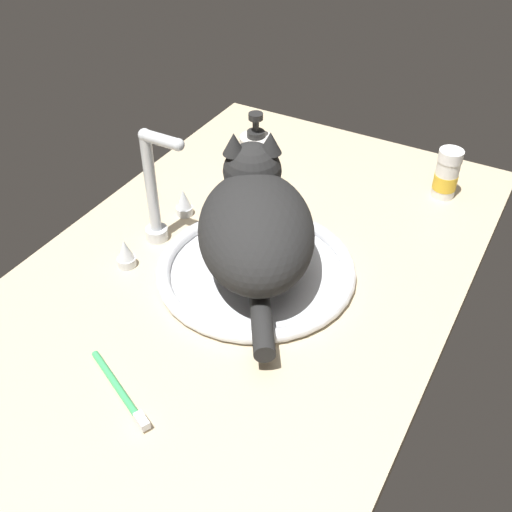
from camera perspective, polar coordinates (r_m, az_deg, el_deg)
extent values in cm
cube|color=#CCB793|center=(105.05, -2.04, -3.01)|extent=(117.49, 69.67, 3.00)
torus|color=white|center=(104.72, 0.00, -1.21)|extent=(33.73, 33.73, 2.31)
cylinder|color=white|center=(105.27, 0.00, -1.56)|extent=(30.27, 30.27, 0.60)
cylinder|color=silver|center=(114.00, -9.08, 2.07)|extent=(4.00, 4.00, 2.23)
cylinder|color=silver|center=(108.07, -9.64, 6.51)|extent=(2.00, 2.00, 18.78)
sphere|color=silver|center=(103.39, -10.20, 10.89)|extent=(2.20, 2.20, 2.20)
cylinder|color=silver|center=(101.54, -8.70, 10.51)|extent=(2.00, 6.57, 2.00)
sphere|color=silver|center=(99.76, -7.16, 10.10)|extent=(2.10, 2.10, 2.10)
cylinder|color=silver|center=(109.05, -11.78, -0.52)|extent=(3.20, 3.20, 1.60)
cone|color=silver|center=(107.37, -11.97, 0.60)|extent=(2.88, 2.88, 3.86)
cylinder|color=silver|center=(119.75, -6.58, 4.17)|extent=(3.20, 3.20, 1.60)
cone|color=silver|center=(118.21, -6.68, 5.26)|extent=(2.88, 2.88, 3.86)
ellipsoid|color=black|center=(99.60, 0.00, 2.39)|extent=(34.14, 31.09, 14.09)
sphere|color=black|center=(106.81, -0.35, 7.78)|extent=(10.13, 10.13, 10.13)
cone|color=black|center=(103.99, -2.06, 10.29)|extent=(3.85, 3.85, 3.80)
cone|color=black|center=(104.25, 1.34, 10.38)|extent=(3.85, 3.85, 3.80)
ellipsoid|color=silver|center=(110.59, -0.44, 8.36)|extent=(4.85, 5.22, 3.24)
ellipsoid|color=silver|center=(108.15, -0.30, 5.26)|extent=(12.26, 12.97, 7.75)
cylinder|color=black|center=(91.23, 0.56, -6.35)|extent=(11.65, 9.00, 3.20)
cylinder|color=white|center=(128.14, 17.04, 6.83)|extent=(4.49, 4.49, 7.94)
cylinder|color=gold|center=(128.46, 16.98, 6.60)|extent=(4.63, 4.63, 3.17)
cylinder|color=white|center=(125.63, 17.47, 8.78)|extent=(4.72, 4.72, 2.22)
cylinder|color=silver|center=(126.41, -0.02, 8.84)|extent=(6.35, 6.35, 10.30)
cylinder|color=black|center=(123.60, -0.02, 11.14)|extent=(3.49, 3.49, 1.20)
cylinder|color=black|center=(122.73, -0.02, 11.92)|extent=(1.27, 1.27, 2.56)
cylinder|color=black|center=(121.88, -0.02, 12.71)|extent=(2.86, 2.86, 1.20)
cylinder|color=#3FB266|center=(90.55, -12.80, -11.35)|extent=(6.80, 12.84, 1.00)
cube|color=white|center=(85.18, -10.44, -14.66)|extent=(2.20, 2.86, 1.20)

